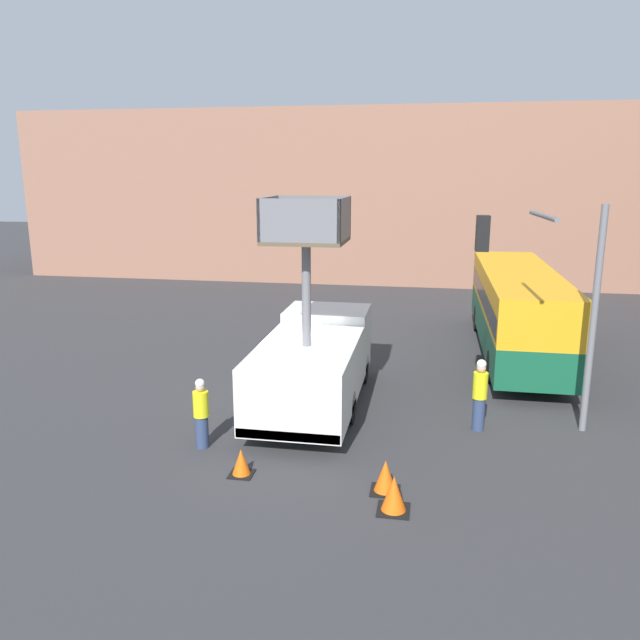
{
  "coord_description": "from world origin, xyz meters",
  "views": [
    {
      "loc": [
        3.76,
        -16.9,
        6.66
      ],
      "look_at": [
        0.58,
        0.86,
        2.35
      ],
      "focal_mm": 35.0,
      "sensor_mm": 36.0,
      "label": 1
    }
  ],
  "objects": [
    {
      "name": "traffic_light_pole",
      "position": [
        6.84,
        -0.61,
        3.97
      ],
      "size": [
        3.13,
        2.88,
        5.9
      ],
      "color": "slate",
      "rests_on": "ground_plane"
    },
    {
      "name": "city_bus",
      "position": [
        6.96,
        6.41,
        1.86
      ],
      "size": [
        2.53,
        11.08,
        3.16
      ],
      "rotation": [
        0.0,
        0.0,
        1.7
      ],
      "color": "#145638",
      "rests_on": "ground_plane"
    },
    {
      "name": "road_worker_near_truck",
      "position": [
        -1.63,
        -3.31,
        0.88
      ],
      "size": [
        0.38,
        0.38,
        1.78
      ],
      "rotation": [
        0.0,
        0.0,
        0.99
      ],
      "color": "navy",
      "rests_on": "ground_plane"
    },
    {
      "name": "traffic_cone_far_side",
      "position": [
        -0.25,
        -4.55,
        0.29
      ],
      "size": [
        0.54,
        0.54,
        0.61
      ],
      "color": "black",
      "rests_on": "ground_plane"
    },
    {
      "name": "traffic_cone_mid_road",
      "position": [
        3.0,
        -4.73,
        0.34
      ],
      "size": [
        0.62,
        0.62,
        0.71
      ],
      "color": "black",
      "rests_on": "ground_plane"
    },
    {
      "name": "utility_truck",
      "position": [
        0.58,
        -0.06,
        1.42
      ],
      "size": [
        2.6,
        6.85,
        6.03
      ],
      "color": "silver",
      "rests_on": "ground_plane"
    },
    {
      "name": "building_backdrop_far",
      "position": [
        0.0,
        24.75,
        5.16
      ],
      "size": [
        44.0,
        10.0,
        10.32
      ],
      "color": "#936651",
      "rests_on": "ground_plane"
    },
    {
      "name": "ground_plane",
      "position": [
        0.0,
        0.0,
        0.0
      ],
      "size": [
        120.0,
        120.0,
        0.0
      ],
      "primitive_type": "plane",
      "color": "#333335"
    },
    {
      "name": "road_worker_directing",
      "position": [
        5.16,
        -1.01,
        0.98
      ],
      "size": [
        0.38,
        0.38,
        1.94
      ],
      "rotation": [
        0.0,
        0.0,
        1.6
      ],
      "color": "navy",
      "rests_on": "ground_plane"
    },
    {
      "name": "traffic_cone_near_truck",
      "position": [
        3.22,
        -5.49,
        0.35
      ],
      "size": [
        0.66,
        0.66,
        0.75
      ],
      "color": "black",
      "rests_on": "ground_plane"
    }
  ]
}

